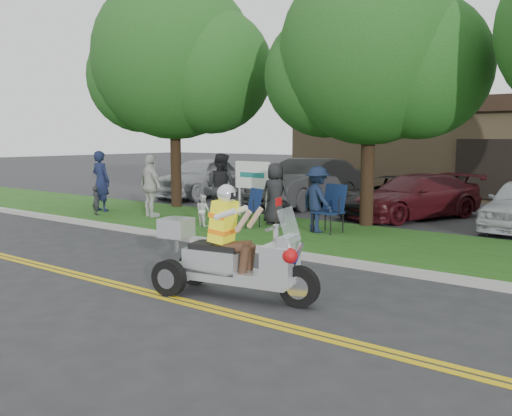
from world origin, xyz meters
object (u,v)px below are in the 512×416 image
Objects in this scene: parked_car_right at (414,196)px; lawn_chair_a at (252,205)px; spectator_adult_right at (151,186)px; lawn_chair_b at (332,205)px; parked_car_left at (306,183)px; parked_car_mid at (392,196)px; spectator_adult_left at (101,181)px; spectator_adult_mid at (221,187)px; trike_scooter at (229,258)px; parked_car_far_left at (201,177)px.

lawn_chair_a is at bearing -95.86° from parked_car_right.
lawn_chair_a is 3.48m from spectator_adult_right.
parked_car_left is at bearing 135.38° from lawn_chair_b.
parked_car_left is 3.54m from parked_car_mid.
parked_car_left is at bearing -128.08° from spectator_adult_left.
spectator_adult_mid is 0.43× the size of parked_car_mid.
parked_car_left is 1.15× the size of parked_car_mid.
lawn_chair_a is (-3.42, 5.04, 0.06)m from trike_scooter.
parked_car_right is (2.63, 4.72, -0.00)m from lawn_chair_a.
parked_car_far_left is (-8.80, 4.78, 0.05)m from lawn_chair_b.
parked_car_left is (-1.58, 5.31, 0.17)m from lawn_chair_a.
spectator_adult_left reaches higher than lawn_chair_b.
spectator_adult_right is at bearing -116.45° from parked_car_right.
parked_car_right is at bearing -10.18° from parked_car_far_left.
trike_scooter reaches higher than parked_car_left.
spectator_adult_right reaches higher than lawn_chair_b.
parked_car_right is at bearing 90.87° from lawn_chair_b.
spectator_adult_mid is at bearing -118.61° from parked_car_mid.
parked_car_left reaches higher than parked_car_mid.
parked_car_mid is 0.97× the size of parked_car_right.
spectator_adult_left reaches higher than lawn_chair_a.
parked_car_far_left is 9.33m from parked_car_right.
parked_car_left is at bearing 126.74° from lawn_chair_a.
spectator_adult_left is at bearing -165.08° from lawn_chair_b.
trike_scooter is at bearing 150.82° from spectator_adult_left.
parked_car_far_left is 0.95× the size of parked_car_left.
trike_scooter is 7.01m from spectator_adult_mid.
trike_scooter is at bearing 160.88° from spectator_adult_right.
parked_car_left is at bearing 177.16° from parked_car_mid.
parked_car_far_left reaches higher than lawn_chair_b.
parked_car_left reaches higher than lawn_chair_a.
lawn_chair_b is 3.38m from spectator_adult_mid.
lawn_chair_a is 0.20× the size of parked_car_left.
spectator_adult_left is at bearing 16.26° from spectator_adult_right.
spectator_adult_mid is at bearing -174.13° from spectator_adult_left.
lawn_chair_b is at bearing 178.22° from spectator_adult_mid.
lawn_chair_a is 0.22× the size of parked_car_right.
parked_car_left reaches higher than parked_car_right.
parked_car_far_left is at bearing -160.23° from parked_car_right.
trike_scooter is at bearing -52.30° from parked_car_far_left.
spectator_adult_left reaches higher than parked_car_mid.
lawn_chair_b is 7.89m from spectator_adult_left.
lawn_chair_a is 5.40m from parked_car_right.
parked_car_right is (0.72, -0.07, 0.05)m from parked_car_mid.
lawn_chair_b is 0.64× the size of spectator_adult_right.
parked_car_mid is at bearing -147.97° from spectator_adult_left.
spectator_adult_right is (-2.20, -0.61, -0.03)m from spectator_adult_mid.
lawn_chair_a is 1.31m from spectator_adult_mid.
parked_car_mid is (3.14, 4.59, -0.44)m from spectator_adult_mid.
parked_car_far_left is 8.61m from parked_car_mid.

